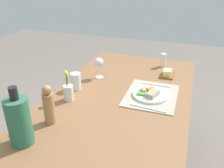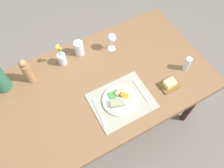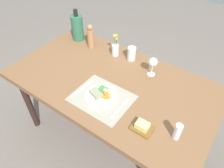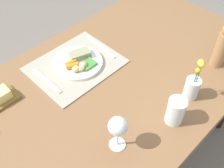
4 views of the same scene
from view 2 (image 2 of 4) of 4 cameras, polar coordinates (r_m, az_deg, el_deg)
The scene contains 12 objects.
ground_plane at distance 2.25m, azimuth -2.10°, elevation -9.45°, with size 8.00×8.00×0.00m, color slate.
dining_table at distance 1.64m, azimuth -2.84°, elevation -0.95°, with size 1.59×0.90×0.73m.
placemat at distance 1.51m, azimuth 2.48°, elevation -4.32°, with size 0.40×0.33×0.01m, color #A59D8C.
dinner_plate at distance 1.50m, azimuth 1.91°, elevation -3.99°, with size 0.23×0.23×0.05m.
fork at distance 1.47m, azimuth -3.26°, elevation -7.48°, with size 0.01×0.22×0.01m, color silver.
knife at distance 1.55m, azimuth 7.66°, elevation -1.94°, with size 0.02×0.20×0.01m, color silver.
wine_glass at distance 1.68m, azimuth -0.14°, elevation 11.57°, with size 0.07×0.07×0.16m.
flower_vase at distance 1.67m, azimuth -12.76°, elevation 6.48°, with size 0.06×0.06×0.20m.
pepper_mill at distance 1.61m, azimuth -20.92°, elevation 3.10°, with size 0.06×0.06×0.22m.
water_tumbler at distance 1.71m, azimuth -8.41°, elevation 8.88°, with size 0.07×0.07×0.12m.
butter_dish at distance 1.60m, azimuth 14.51°, elevation -0.03°, with size 0.13×0.10×0.05m.
salt_shaker at distance 1.69m, azimuth 18.69°, elevation 4.92°, with size 0.04×0.04×0.11m, color white.
Camera 2 is at (-0.32, -0.75, 2.09)m, focal length 35.70 mm.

